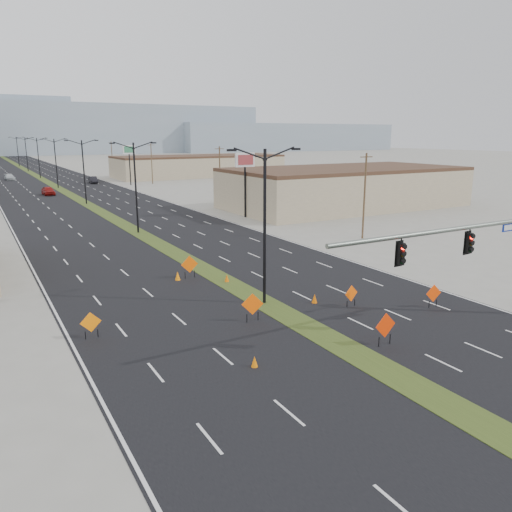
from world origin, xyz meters
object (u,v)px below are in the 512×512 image
construction_sign_5 (434,294)px  signal_mast (490,247)px  cone_0 (255,362)px  construction_sign_2 (190,265)px  streetlight_6 (18,151)px  cone_3 (178,276)px  cone_2 (315,299)px  pole_sign_east_near (245,165)px  car_far (10,177)px  construction_sign_0 (91,323)px  construction_sign_1 (252,305)px  construction_sign_4 (351,294)px  streetlight_0 (265,222)px  streetlight_4 (38,157)px  streetlight_1 (136,185)px  streetlight_2 (84,170)px  cone_1 (227,278)px  streetlight_5 (26,153)px  construction_sign_3 (385,326)px  car_left (48,191)px  streetlight_3 (56,162)px  pole_sign_east_far (129,153)px  car_mid (93,180)px

construction_sign_5 → signal_mast: bearing=-88.1°
cone_0 → construction_sign_2: bearing=78.6°
signal_mast → cone_0: signal_mast is taller
streetlight_6 → cone_3: bearing=-91.1°
cone_2 → pole_sign_east_near: pole_sign_east_near is taller
car_far → construction_sign_2: size_ratio=2.71×
construction_sign_5 → pole_sign_east_near: bearing=88.1°
car_far → cone_2: (10.11, -111.47, -0.39)m
construction_sign_0 → pole_sign_east_near: 42.38m
construction_sign_1 → construction_sign_4: (6.83, -0.86, -0.19)m
streetlight_0 → streetlight_4: (0.00, 112.00, 0.00)m
streetlight_1 → construction_sign_2: (-2.00, -20.05, -4.36)m
streetlight_4 → construction_sign_2: (-2.00, -104.05, -4.36)m
construction_sign_1 → streetlight_0: bearing=68.5°
streetlight_2 → construction_sign_5: 62.92m
cone_0 → cone_1: cone_1 is taller
streetlight_5 → construction_sign_3: size_ratio=5.54×
car_left → streetlight_3: bearing=70.8°
cone_2 → cone_3: (-5.92, 9.51, 0.03)m
streetlight_2 → pole_sign_east_near: size_ratio=1.17×
streetlight_2 → construction_sign_1: bearing=-92.3°
streetlight_3 → pole_sign_east_near: (15.86, -52.29, 1.50)m
construction_sign_2 → pole_sign_east_near: (17.86, 23.76, 5.86)m
construction_sign_1 → construction_sign_0: bearing=-172.5°
construction_sign_2 → construction_sign_3: (4.03, -16.95, 0.01)m
streetlight_3 → pole_sign_east_near: 54.67m
car_far → construction_sign_2: bearing=-92.0°
streetlight_5 → streetlight_6: size_ratio=1.00×
construction_sign_0 → construction_sign_4: size_ratio=1.05×
streetlight_0 → cone_0: size_ratio=17.82×
car_left → pole_sign_east_far: size_ratio=0.54×
construction_sign_0 → construction_sign_1: construction_sign_1 is taller
construction_sign_0 → pole_sign_east_near: bearing=51.6°
construction_sign_4 → construction_sign_3: bearing=-119.9°
streetlight_2 → construction_sign_0: (-11.19, -56.34, -4.54)m
streetlight_5 → cone_0: (-5.18, -147.79, -5.14)m
pole_sign_east_near → construction_sign_3: bearing=-108.8°
car_left → construction_sign_1: size_ratio=2.65×
cone_2 → pole_sign_east_far: bearing=81.9°
streetlight_5 → construction_sign_2: bearing=-90.9°
cone_3 → pole_sign_east_far: (17.97, 74.83, 6.64)m
streetlight_6 → construction_sign_2: 160.12m
signal_mast → cone_0: 14.63m
streetlight_1 → car_mid: streetlight_1 is taller
construction_sign_2 → pole_sign_east_far: bearing=82.3°
construction_sign_2 → streetlight_5: bearing=94.2°
construction_sign_2 → cone_1: 3.21m
streetlight_0 → streetlight_6: (0.00, 168.00, 0.00)m
streetlight_1 → cone_1: bearing=-90.0°
construction_sign_5 → streetlight_6: bearing=101.3°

